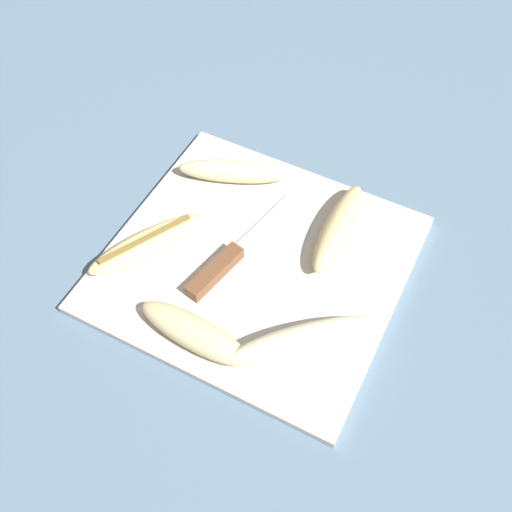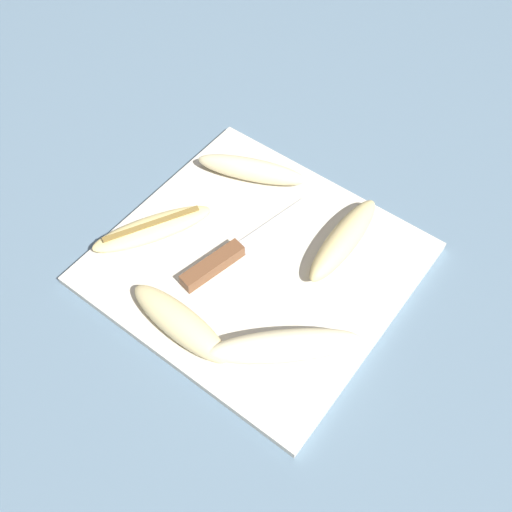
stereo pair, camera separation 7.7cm
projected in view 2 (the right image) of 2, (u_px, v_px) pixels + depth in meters
name	position (u px, v px, depth m)	size (l,w,h in m)	color
ground_plane	(256.00, 266.00, 0.79)	(4.00, 4.00, 0.00)	slate
cutting_board	(256.00, 263.00, 0.78)	(0.37, 0.35, 0.01)	beige
knife	(226.00, 257.00, 0.77)	(0.07, 0.21, 0.02)	brown
banana_spotted_left	(343.00, 239.00, 0.77)	(0.04, 0.16, 0.03)	#DBC684
banana_golden_short	(153.00, 229.00, 0.79)	(0.12, 0.16, 0.02)	#EDD689
banana_bright_far	(284.00, 346.00, 0.68)	(0.16, 0.15, 0.04)	beige
banana_cream_curved	(251.00, 170.00, 0.85)	(0.16, 0.09, 0.03)	beige
banana_ripe_center	(180.00, 323.00, 0.71)	(0.15, 0.05, 0.03)	beige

